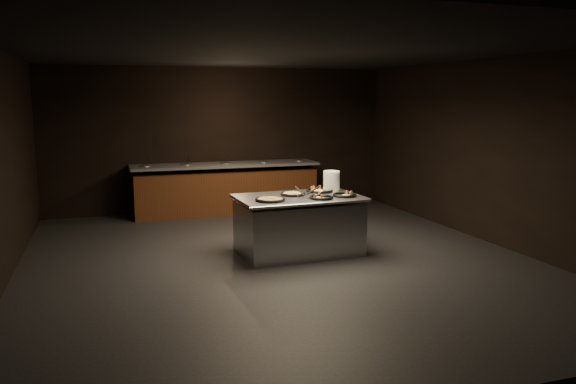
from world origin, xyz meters
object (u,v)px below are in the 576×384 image
at_px(serving_counter, 299,226).
at_px(pan_cheese_whole, 293,194).
at_px(plate_stack, 332,181).
at_px(pan_veggie_whole, 270,199).

distance_m(serving_counter, pan_cheese_whole, 0.48).
bearing_deg(serving_counter, pan_cheese_whole, 111.41).
xyz_separation_m(serving_counter, plate_stack, (0.66, 0.33, 0.60)).
height_order(pan_veggie_whole, pan_cheese_whole, same).
xyz_separation_m(serving_counter, pan_veggie_whole, (-0.50, -0.23, 0.47)).
bearing_deg(pan_cheese_whole, serving_counter, -66.19).
distance_m(pan_veggie_whole, pan_cheese_whole, 0.57).
relative_size(plate_stack, pan_cheese_whole, 0.83).
xyz_separation_m(plate_stack, pan_veggie_whole, (-1.16, -0.56, -0.13)).
bearing_deg(serving_counter, pan_veggie_whole, -157.60).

